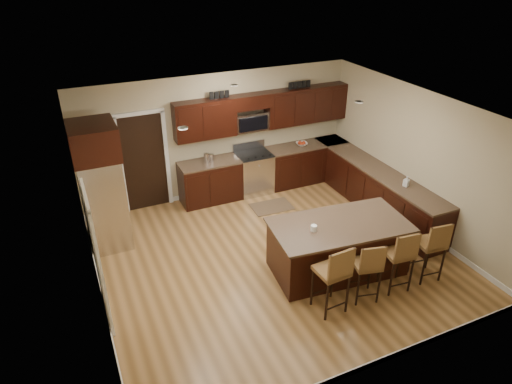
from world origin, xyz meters
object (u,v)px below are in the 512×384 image
island (337,248)px  stool_left (335,272)px  range (254,172)px  stool_mid (368,265)px  stool_extra (433,244)px  stool_right (401,254)px  refrigerator (101,185)px

island → stool_left: 1.11m
island → range: bearing=98.3°
stool_mid → stool_extra: stool_extra is taller
stool_right → range: bearing=106.5°
range → stool_mid: 4.06m
stool_left → refrigerator: (-2.79, 3.30, 0.47)m
stool_extra → island: bearing=152.2°
stool_left → stool_right: 1.23m
range → stool_extra: (1.36, -4.06, 0.22)m
stool_extra → stool_mid: bearing=-173.7°
stool_right → refrigerator: 5.22m
stool_mid → refrigerator: 4.77m
stool_extra → range: bearing=115.1°
island → stool_extra: (1.24, -0.85, 0.27)m
range → island: 3.21m
range → stool_extra: bearing=-71.4°
range → refrigerator: size_ratio=0.47×
range → stool_right: (0.71, -4.06, 0.22)m
refrigerator → range: bearing=12.9°
stool_left → island: bearing=49.5°
refrigerator → stool_extra: 5.74m
island → stool_right: size_ratio=2.13×
island → refrigerator: refrigerator is taller
refrigerator → island: bearing=-35.6°
stool_mid → island: bearing=102.1°
stool_mid → refrigerator: refrigerator is taller
stool_left → refrigerator: bearing=126.6°
range → stool_right: bearing=-80.0°
stool_right → stool_extra: size_ratio=1.00×
range → refrigerator: bearing=-167.1°
stool_mid → refrigerator: size_ratio=0.45×
range → island: (0.13, -3.21, -0.04)m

